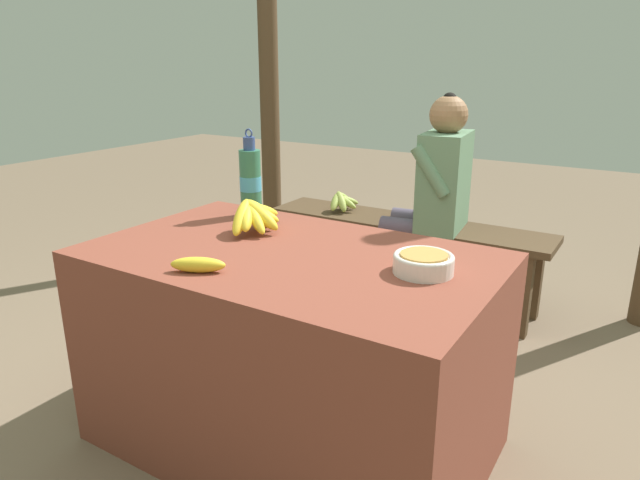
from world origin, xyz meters
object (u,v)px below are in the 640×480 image
object	(u,v)px
banana_bunch_green	(342,201)
serving_bowl	(424,262)
banana_bunch_ripe	(254,214)
seated_vendor	(434,189)
water_bottle	(251,181)
support_post_near	(269,63)
loose_banana_front	(198,265)
wooden_bench	(405,234)

from	to	relation	value
banana_bunch_green	serving_bowl	bearing A→B (deg)	-52.22
banana_bunch_ripe	seated_vendor	bearing A→B (deg)	79.98
water_bottle	banana_bunch_green	bearing A→B (deg)	100.65
banana_bunch_green	support_post_near	bearing A→B (deg)	154.69
water_bottle	loose_banana_front	distance (m)	0.62
serving_bowl	banana_bunch_green	distance (m)	1.62
loose_banana_front	banana_bunch_green	size ratio (longest dim) A/B	0.70
wooden_bench	water_bottle	bearing A→B (deg)	-100.40
banana_bunch_ripe	banana_bunch_green	size ratio (longest dim) A/B	1.26
seated_vendor	banana_bunch_green	xyz separation A→B (m)	(-0.55, 0.03, -0.14)
seated_vendor	banana_bunch_green	bearing A→B (deg)	-10.06
banana_bunch_ripe	serving_bowl	world-z (taller)	banana_bunch_ripe
water_bottle	support_post_near	world-z (taller)	support_post_near
banana_bunch_ripe	loose_banana_front	bearing A→B (deg)	-74.75
loose_banana_front	wooden_bench	world-z (taller)	loose_banana_front
serving_bowl	seated_vendor	world-z (taller)	seated_vendor
seated_vendor	support_post_near	world-z (taller)	support_post_near
wooden_bench	support_post_near	xyz separation A→B (m)	(-1.14, 0.35, 0.86)
seated_vendor	loose_banana_front	bearing A→B (deg)	79.69
water_bottle	banana_bunch_green	distance (m)	1.11
serving_bowl	water_bottle	size ratio (longest dim) A/B	0.52
banana_bunch_ripe	support_post_near	xyz separation A→B (m)	(-1.09, 1.56, 0.48)
water_bottle	wooden_bench	xyz separation A→B (m)	(0.19, 1.05, -0.45)
seated_vendor	support_post_near	distance (m)	1.47
loose_banana_front	banana_bunch_green	xyz separation A→B (m)	(-0.44, 1.60, -0.21)
wooden_bench	seated_vendor	bearing A→B (deg)	-13.47
loose_banana_front	wooden_bench	bearing A→B (deg)	91.99
serving_bowl	water_bottle	xyz separation A→B (m)	(-0.79, 0.23, 0.10)
water_bottle	banana_bunch_green	xyz separation A→B (m)	(-0.20, 1.04, -0.32)
serving_bowl	support_post_near	bearing A→B (deg)	136.86
water_bottle	support_post_near	xyz separation A→B (m)	(-0.95, 1.40, 0.41)
support_post_near	banana_bunch_ripe	bearing A→B (deg)	-55.17
support_post_near	serving_bowl	bearing A→B (deg)	-43.14
banana_bunch_green	support_post_near	size ratio (longest dim) A/B	0.09
seated_vendor	support_post_near	bearing A→B (deg)	-23.27
wooden_bench	banana_bunch_ripe	bearing A→B (deg)	-92.41
banana_bunch_ripe	banana_bunch_green	distance (m)	1.28
loose_banana_front	seated_vendor	distance (m)	1.57
banana_bunch_ripe	wooden_bench	size ratio (longest dim) A/B	0.19
seated_vendor	water_bottle	bearing A→B (deg)	64.33
banana_bunch_ripe	wooden_bench	world-z (taller)	banana_bunch_ripe
banana_bunch_ripe	serving_bowl	bearing A→B (deg)	-5.57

